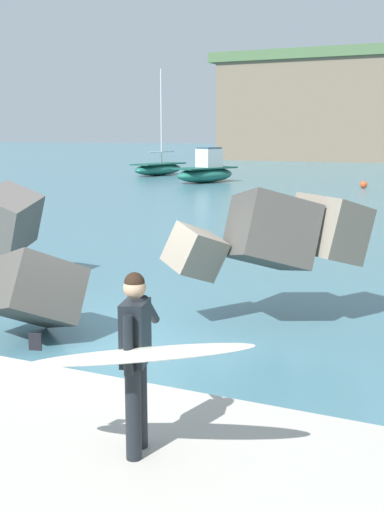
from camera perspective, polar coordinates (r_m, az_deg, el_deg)
The scene contains 5 objects.
ground_plane at distance 10.47m, azimuth -7.36°, elevation -7.47°, with size 400.00×400.00×0.00m, color #42707F.
surfer_with_board at distance 6.00m, azimuth -4.95°, elevation -8.58°, with size 2.11×1.38×1.78m.
boat_mid_left at distance 52.29m, azimuth -2.97°, elevation 7.75°, with size 2.87×5.80×8.30m.
boat_mid_centre at distance 44.33m, azimuth 1.25°, elevation 7.49°, with size 3.58×5.38×2.38m.
mooring_buoy_middle at distance 40.98m, azimuth 14.93°, elevation 6.12°, with size 0.44×0.44×0.44m.
Camera 1 is at (5.38, -8.37, 3.26)m, focal length 45.26 mm.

